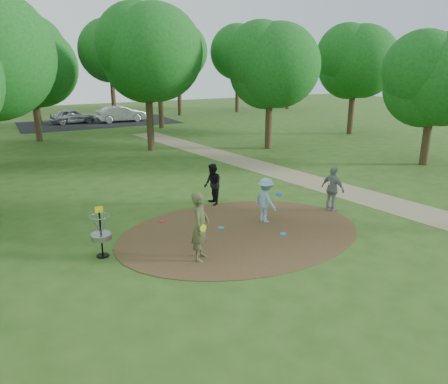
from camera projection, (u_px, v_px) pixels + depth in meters
name	position (u px, v px, depth m)	size (l,w,h in m)	color
ground	(241.00, 233.00, 14.56)	(100.00, 100.00, 0.00)	#2D5119
dirt_clearing	(241.00, 232.00, 14.55)	(8.40, 8.40, 0.02)	#47301C
footpath	(346.00, 191.00, 19.16)	(2.00, 40.00, 0.01)	#8C7A5B
parking_lot	(99.00, 123.00, 40.85)	(14.00, 8.00, 0.01)	black
player_observer_with_disc	(200.00, 226.00, 12.31)	(0.84, 0.88, 2.02)	brown
player_throwing_with_disc	(266.00, 200.00, 15.33)	(1.01, 1.09, 1.61)	#83AFC3
player_walking_with_disc	(213.00, 185.00, 17.19)	(0.72, 0.88, 1.65)	black
player_waiting_with_disc	(333.00, 189.00, 16.47)	(0.60, 1.08, 1.73)	gray
disc_ground_cyan	(221.00, 228.00, 14.91)	(0.22, 0.22, 0.02)	#1786BD
disc_ground_blue	(283.00, 234.00, 14.39)	(0.22, 0.22, 0.02)	#0D92E4
disc_ground_red	(162.00, 221.00, 15.50)	(0.22, 0.22, 0.02)	red
car_left	(72.00, 116.00, 40.06)	(1.58, 3.92, 1.34)	#98999F
car_right	(121.00, 114.00, 41.18)	(1.59, 4.55, 1.50)	#B2B3BB
disc_golf_basket	(101.00, 228.00, 12.54)	(0.63, 0.63, 1.54)	black
tree_ring	(170.00, 68.00, 22.13)	(36.84, 45.00, 8.87)	#332316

